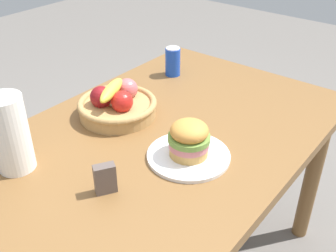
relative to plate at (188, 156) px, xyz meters
The scene contains 7 objects.
dining_table 0.19m from the plate, 71.39° to the left, with size 1.40×0.90×0.75m.
plate is the anchor object (origin of this frame).
sandwich 0.06m from the plate, ahead, with size 0.13×0.13×0.12m.
soda_can 0.63m from the plate, 42.29° to the left, with size 0.07×0.07×0.13m.
fruit_basket 0.37m from the plate, 82.47° to the left, with size 0.29×0.29×0.14m.
paper_towel_roll 0.54m from the plate, 133.72° to the left, with size 0.11×0.11×0.24m, color white.
napkin_holder 0.29m from the plate, 162.35° to the left, with size 0.06×0.03×0.09m, color #594C47.
Camera 1 is at (-0.90, -0.74, 1.51)m, focal length 43.09 mm.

